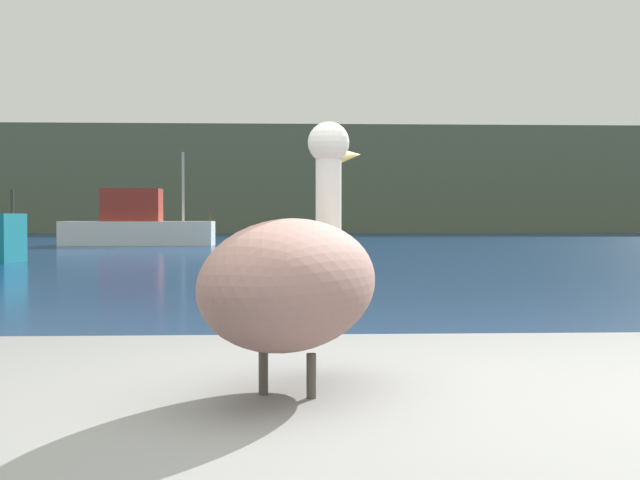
# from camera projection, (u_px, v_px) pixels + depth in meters

# --- Properties ---
(hillside_backdrop) EXTENTS (140.00, 17.71, 8.79)m
(hillside_backdrop) POSITION_uv_depth(u_px,v_px,m) (281.00, 183.00, 79.93)
(hillside_backdrop) COLOR #5B664C
(hillside_backdrop) RESTS_ON ground
(pelican) EXTENTS (0.80, 1.21, 0.89)m
(pelican) POSITION_uv_depth(u_px,v_px,m) (294.00, 280.00, 2.80)
(pelican) COLOR #986E66
(pelican) RESTS_ON pier_dock
(fishing_boat_white) EXTENTS (7.02, 2.23, 4.34)m
(fishing_boat_white) POSITION_uv_depth(u_px,v_px,m) (136.00, 225.00, 41.17)
(fishing_boat_white) COLOR white
(fishing_boat_white) RESTS_ON ground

